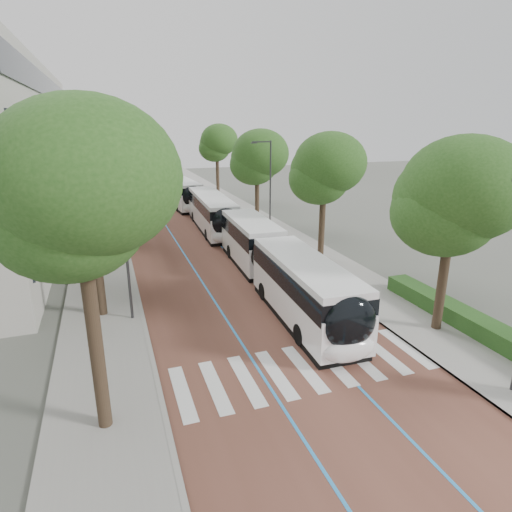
{
  "coord_description": "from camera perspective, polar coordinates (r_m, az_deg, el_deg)",
  "views": [
    {
      "loc": [
        -6.72,
        -12.75,
        9.65
      ],
      "look_at": [
        0.89,
        8.93,
        2.4
      ],
      "focal_mm": 30.0,
      "sensor_mm": 36.0,
      "label": 1
    }
  ],
  "objects": [
    {
      "name": "road",
      "position": [
        54.04,
        -11.97,
        6.86
      ],
      "size": [
        11.0,
        140.0,
        0.02
      ],
      "primitive_type": "cube",
      "color": "brown",
      "rests_on": "ground"
    },
    {
      "name": "bus_queued_3",
      "position": [
        77.8,
        -13.06,
        11.15
      ],
      "size": [
        2.58,
        12.41,
        3.2
      ],
      "rotation": [
        0.0,
        0.0,
        -0.0
      ],
      "color": "white",
      "rests_on": "ground"
    },
    {
      "name": "bus_queued_0",
      "position": [
        39.41,
        -5.79,
        5.67
      ],
      "size": [
        3.09,
        12.5,
        3.2
      ],
      "rotation": [
        0.0,
        0.0,
        -0.05
      ],
      "color": "white",
      "rests_on": "ground"
    },
    {
      "name": "sidewalk_right",
      "position": [
        55.47,
        -4.23,
        7.51
      ],
      "size": [
        4.0,
        140.0,
        0.12
      ],
      "primitive_type": "cube",
      "color": "gray",
      "rests_on": "ground"
    },
    {
      "name": "zebra_crossing",
      "position": [
        18.15,
        6.46,
        -14.63
      ],
      "size": [
        10.55,
        3.6,
        0.01
      ],
      "color": "silver",
      "rests_on": "ground"
    },
    {
      "name": "trees_left",
      "position": [
        37.05,
        -21.03,
        12.59
      ],
      "size": [
        6.38,
        60.39,
        10.16
      ],
      "color": "black",
      "rests_on": "ground"
    },
    {
      "name": "lane_line_left",
      "position": [
        53.86,
        -13.67,
        6.72
      ],
      "size": [
        0.12,
        126.0,
        0.01
      ],
      "primitive_type": "cube",
      "color": "#2A89D5",
      "rests_on": "road"
    },
    {
      "name": "lane_line_right",
      "position": [
        54.26,
        -10.29,
        7.01
      ],
      "size": [
        0.12,
        126.0,
        0.01
      ],
      "primitive_type": "cube",
      "color": "#2A89D5",
      "rests_on": "road"
    },
    {
      "name": "bus_queued_1",
      "position": [
        51.74,
        -10.01,
        8.32
      ],
      "size": [
        3.33,
        12.54,
        3.2
      ],
      "rotation": [
        0.0,
        0.0,
        0.07
      ],
      "color": "white",
      "rests_on": "ground"
    },
    {
      "name": "kerb_left",
      "position": [
        53.62,
        -17.94,
        6.36
      ],
      "size": [
        0.2,
        140.0,
        0.14
      ],
      "primitive_type": "cube",
      "color": "gray",
      "rests_on": "ground"
    },
    {
      "name": "ground",
      "position": [
        17.34,
        7.31,
        -16.46
      ],
      "size": [
        160.0,
        160.0,
        0.0
      ],
      "primitive_type": "plane",
      "color": "#51544C",
      "rests_on": "ground"
    },
    {
      "name": "bus_queued_2",
      "position": [
        65.31,
        -11.48,
        10.11
      ],
      "size": [
        3.22,
        12.52,
        3.2
      ],
      "rotation": [
        0.0,
        0.0,
        -0.06
      ],
      "color": "white",
      "rests_on": "ground"
    },
    {
      "name": "hedge",
      "position": [
        22.27,
        29.12,
        -9.07
      ],
      "size": [
        1.2,
        14.0,
        0.8
      ],
      "primitive_type": "cube",
      "color": "#1F4618",
      "rests_on": "sidewalk_right"
    },
    {
      "name": "sidewalk_left",
      "position": [
        53.62,
        -19.97,
        6.16
      ],
      "size": [
        4.0,
        140.0,
        0.12
      ],
      "primitive_type": "cube",
      "color": "gray",
      "rests_on": "ground"
    },
    {
      "name": "lead_bus",
      "position": [
        24.79,
        3.01,
        -1.4
      ],
      "size": [
        3.32,
        18.49,
        3.2
      ],
      "rotation": [
        0.0,
        0.0,
        -0.04
      ],
      "color": "black",
      "rests_on": "ground"
    },
    {
      "name": "lamp_post_left",
      "position": [
        21.48,
        -17.03,
        1.81
      ],
      "size": [
        0.14,
        0.14,
        8.0
      ],
      "primitive_type": "cylinder",
      "color": "#323234",
      "rests_on": "sidewalk_left"
    },
    {
      "name": "streetlight_far",
      "position": [
        37.53,
        1.67,
        10.11
      ],
      "size": [
        1.82,
        0.2,
        8.0
      ],
      "color": "#323234",
      "rests_on": "sidewalk_right"
    },
    {
      "name": "kerb_right",
      "position": [
        55.01,
        -6.15,
        7.37
      ],
      "size": [
        0.2,
        140.0,
        0.14
      ],
      "primitive_type": "cube",
      "color": "gray",
      "rests_on": "ground"
    },
    {
      "name": "trees_right",
      "position": [
        36.82,
        3.89,
        12.21
      ],
      "size": [
        5.61,
        47.17,
        8.82
      ],
      "color": "black",
      "rests_on": "ground"
    }
  ]
}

